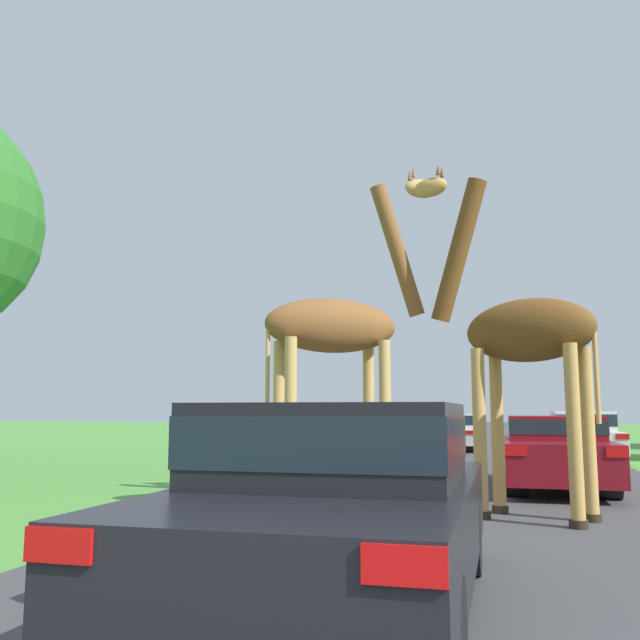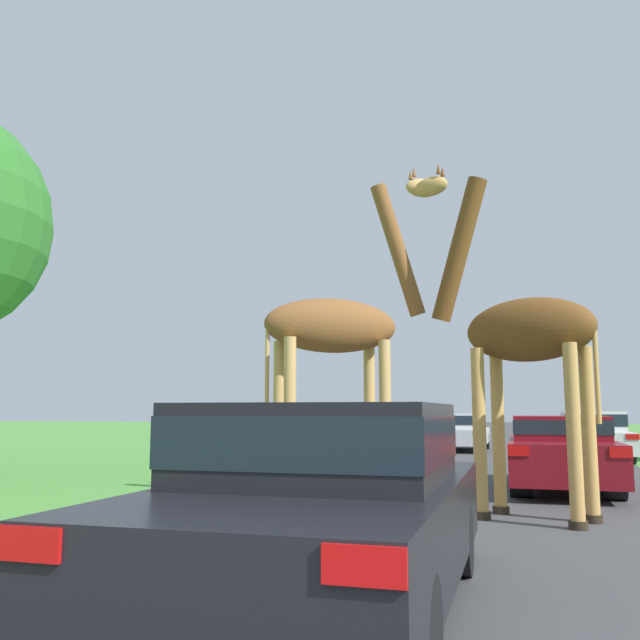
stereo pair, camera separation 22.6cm
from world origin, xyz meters
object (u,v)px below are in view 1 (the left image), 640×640
(car_far_ahead, at_px, (583,434))
(car_verge_right, at_px, (555,450))
(giraffe_near_road, at_px, (339,336))
(car_queue_right, at_px, (451,430))
(car_lead_maroon, at_px, (339,500))
(giraffe_companion, at_px, (520,338))
(car_queue_left, at_px, (374,441))

(car_far_ahead, relative_size, car_verge_right, 0.98)
(giraffe_near_road, bearing_deg, car_queue_right, 144.67)
(car_far_ahead, distance_m, car_verge_right, 8.37)
(giraffe_near_road, relative_size, car_far_ahead, 1.17)
(giraffe_near_road, bearing_deg, car_lead_maroon, -20.41)
(car_far_ahead, bearing_deg, giraffe_near_road, -110.84)
(giraffe_near_road, distance_m, car_verge_right, 5.38)
(giraffe_companion, xyz_separation_m, car_verge_right, (0.66, 3.86, -1.74))
(giraffe_companion, bearing_deg, car_verge_right, 11.88)
(car_queue_left, height_order, car_verge_right, car_verge_right)
(car_verge_right, bearing_deg, car_queue_right, 102.86)
(car_verge_right, bearing_deg, car_far_ahead, 80.54)
(car_queue_left, distance_m, car_far_ahead, 7.20)
(car_queue_right, bearing_deg, car_lead_maroon, -88.22)
(car_queue_right, xyz_separation_m, car_queue_left, (-1.33, -8.59, -0.05))
(car_queue_left, xyz_separation_m, car_verge_right, (4.11, -3.60, 0.05))
(giraffe_near_road, distance_m, car_lead_maroon, 5.12)
(car_queue_right, bearing_deg, car_far_ahead, -43.43)
(giraffe_companion, relative_size, car_far_ahead, 1.15)
(giraffe_near_road, distance_m, giraffe_companion, 2.58)
(giraffe_companion, relative_size, car_lead_maroon, 1.16)
(giraffe_near_road, bearing_deg, car_queue_left, 152.95)
(giraffe_companion, height_order, car_lead_maroon, giraffe_companion)
(car_verge_right, bearing_deg, car_lead_maroon, -104.04)
(car_lead_maroon, bearing_deg, car_queue_right, 91.78)
(giraffe_near_road, xyz_separation_m, car_lead_maroon, (1.10, -4.68, -1.77))
(car_verge_right, bearing_deg, giraffe_companion, -99.75)
(giraffe_companion, distance_m, car_queue_right, 16.28)
(car_lead_maroon, xyz_separation_m, car_verge_right, (2.14, 8.56, -0.07))
(car_lead_maroon, relative_size, car_queue_right, 1.03)
(car_queue_left, bearing_deg, giraffe_near_road, -83.37)
(car_lead_maroon, distance_m, car_queue_right, 20.76)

